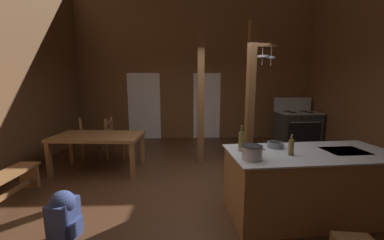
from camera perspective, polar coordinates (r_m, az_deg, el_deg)
name	(u,v)px	position (r m, az deg, el deg)	size (l,w,h in m)	color
ground_plane	(206,195)	(3.98, 3.59, -18.16)	(7.94, 8.20, 0.10)	#422819
wall_back	(195,66)	(7.30, 0.87, 13.31)	(7.94, 0.14, 4.55)	brown
glazed_door_back_left	(144,106)	(7.35, -11.76, 3.32)	(1.00, 0.01, 2.05)	white
glazed_panel_back_right	(207,106)	(7.28, 3.69, 3.44)	(0.84, 0.01, 2.05)	white
kitchen_island	(309,184)	(3.56, 26.98, -13.90)	(2.22, 1.11, 0.89)	brown
stove_range	(297,127)	(7.34, 24.61, -1.64)	(1.17, 0.86, 1.32)	#323232
support_post_with_pot_rack	(251,95)	(4.59, 14.52, 5.97)	(0.56, 0.26, 2.90)	brown
support_post_center	(201,98)	(4.98, 2.21, 5.54)	(0.14, 0.14, 2.90)	brown
dining_table	(98,139)	(5.00, -22.18, -4.42)	(1.75, 1.01, 0.74)	brown
ladderback_chair_near_window	(115,139)	(5.78, -18.49, -4.41)	(0.45, 0.45, 0.95)	brown
ladderback_chair_by_post	(88,139)	(5.98, -24.38, -4.31)	(0.59, 0.59, 0.95)	brown
backpack	(64,215)	(3.15, -29.20, -19.81)	(0.34, 0.35, 0.60)	navy
stockpot_on_counter	(252,152)	(2.82, 14.63, -7.77)	(0.32, 0.25, 0.17)	#A8AAB2
mixing_bowl_on_counter	(275,145)	(3.41, 19.92, -5.81)	(0.22, 0.22, 0.08)	slate
bottle_tall_on_counter	(291,147)	(3.13, 23.36, -6.15)	(0.07, 0.07, 0.26)	brown
bottle_short_on_counter	(241,141)	(3.11, 12.11, -5.06)	(0.07, 0.07, 0.34)	brown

